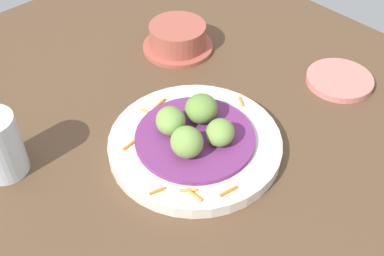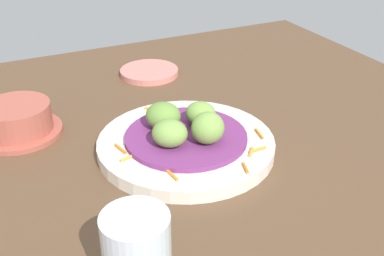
{
  "view_description": "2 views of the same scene",
  "coord_description": "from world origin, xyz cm",
  "px_view_note": "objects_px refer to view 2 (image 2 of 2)",
  "views": [
    {
      "loc": [
        29.87,
        39.21,
        55.37
      ],
      "look_at": [
        -5.46,
        1.62,
        6.02
      ],
      "focal_mm": 45.49,
      "sensor_mm": 36.0,
      "label": 1
    },
    {
      "loc": [
        50.3,
        -23.82,
        39.83
      ],
      "look_at": [
        -5.37,
        3.03,
        5.7
      ],
      "focal_mm": 45.43,
      "sensor_mm": 36.0,
      "label": 2
    }
  ],
  "objects_px": {
    "guac_scoop_back": "(165,115)",
    "side_plate_small": "(149,72)",
    "guac_scoop_center": "(208,128)",
    "guac_scoop_right": "(201,114)",
    "terracotta_bowl": "(17,121)",
    "guac_scoop_left": "(170,133)",
    "main_plate": "(186,145)"
  },
  "relations": [
    {
      "from": "guac_scoop_back",
      "to": "main_plate",
      "type": "bearing_deg",
      "value": 28.9
    },
    {
      "from": "guac_scoop_back",
      "to": "side_plate_small",
      "type": "relative_size",
      "value": 0.46
    },
    {
      "from": "main_plate",
      "to": "guac_scoop_left",
      "type": "relative_size",
      "value": 5.2
    },
    {
      "from": "guac_scoop_right",
      "to": "side_plate_small",
      "type": "distance_m",
      "value": 0.28
    },
    {
      "from": "guac_scoop_left",
      "to": "guac_scoop_right",
      "type": "height_order",
      "value": "guac_scoop_left"
    },
    {
      "from": "terracotta_bowl",
      "to": "guac_scoop_center",
      "type": "bearing_deg",
      "value": 50.53
    },
    {
      "from": "terracotta_bowl",
      "to": "guac_scoop_right",
      "type": "bearing_deg",
      "value": 60.47
    },
    {
      "from": "guac_scoop_right",
      "to": "guac_scoop_center",
      "type": "bearing_deg",
      "value": -16.1
    },
    {
      "from": "guac_scoop_left",
      "to": "guac_scoop_back",
      "type": "relative_size",
      "value": 0.94
    },
    {
      "from": "guac_scoop_left",
      "to": "terracotta_bowl",
      "type": "xyz_separation_m",
      "value": [
        -0.18,
        -0.18,
        -0.02
      ]
    },
    {
      "from": "side_plate_small",
      "to": "main_plate",
      "type": "bearing_deg",
      "value": -10.92
    },
    {
      "from": "guac_scoop_left",
      "to": "guac_scoop_right",
      "type": "distance_m",
      "value": 0.08
    },
    {
      "from": "side_plate_small",
      "to": "guac_scoop_left",
      "type": "bearing_deg",
      "value": -16.04
    },
    {
      "from": "guac_scoop_center",
      "to": "guac_scoop_back",
      "type": "xyz_separation_m",
      "value": [
        -0.07,
        -0.04,
        -0.0
      ]
    },
    {
      "from": "guac_scoop_center",
      "to": "side_plate_small",
      "type": "relative_size",
      "value": 0.41
    },
    {
      "from": "guac_scoop_center",
      "to": "guac_scoop_right",
      "type": "distance_m",
      "value": 0.05
    },
    {
      "from": "guac_scoop_center",
      "to": "guac_scoop_right",
      "type": "bearing_deg",
      "value": 163.9
    },
    {
      "from": "guac_scoop_right",
      "to": "side_plate_small",
      "type": "height_order",
      "value": "guac_scoop_right"
    },
    {
      "from": "side_plate_small",
      "to": "guac_scoop_center",
      "type": "bearing_deg",
      "value": -6.7
    },
    {
      "from": "guac_scoop_back",
      "to": "terracotta_bowl",
      "type": "relative_size",
      "value": 0.4
    },
    {
      "from": "guac_scoop_right",
      "to": "terracotta_bowl",
      "type": "height_order",
      "value": "guac_scoop_right"
    },
    {
      "from": "main_plate",
      "to": "guac_scoop_right",
      "type": "xyz_separation_m",
      "value": [
        -0.02,
        0.03,
        0.04
      ]
    },
    {
      "from": "guac_scoop_center",
      "to": "terracotta_bowl",
      "type": "distance_m",
      "value": 0.3
    },
    {
      "from": "guac_scoop_left",
      "to": "guac_scoop_center",
      "type": "height_order",
      "value": "guac_scoop_center"
    },
    {
      "from": "guac_scoop_left",
      "to": "terracotta_bowl",
      "type": "height_order",
      "value": "guac_scoop_left"
    },
    {
      "from": "guac_scoop_left",
      "to": "guac_scoop_back",
      "type": "height_order",
      "value": "same"
    },
    {
      "from": "main_plate",
      "to": "guac_scoop_center",
      "type": "height_order",
      "value": "guac_scoop_center"
    },
    {
      "from": "guac_scoop_right",
      "to": "guac_scoop_back",
      "type": "distance_m",
      "value": 0.05
    },
    {
      "from": "guac_scoop_center",
      "to": "guac_scoop_left",
      "type": "bearing_deg",
      "value": -106.1
    },
    {
      "from": "guac_scoop_center",
      "to": "guac_scoop_back",
      "type": "relative_size",
      "value": 0.89
    },
    {
      "from": "terracotta_bowl",
      "to": "main_plate",
      "type": "bearing_deg",
      "value": 53.53
    },
    {
      "from": "guac_scoop_right",
      "to": "terracotta_bowl",
      "type": "bearing_deg",
      "value": -119.53
    }
  ]
}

